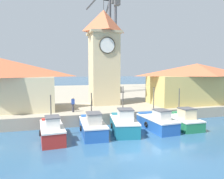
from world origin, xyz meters
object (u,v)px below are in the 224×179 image
(fishing_boat_far_left, at_px, (52,131))
(port_crane_far, at_px, (109,50))
(fishing_boat_left_inner, at_px, (124,124))
(clock_tower, at_px, (104,55))
(fishing_boat_left_outer, at_px, (93,126))
(fishing_boat_mid_left, at_px, (157,122))
(warehouse_right, at_px, (196,83))
(fishing_boat_center, at_px, (182,121))
(port_crane_near, at_px, (115,51))
(dock_worker_near_tower, at_px, (73,104))

(fishing_boat_far_left, height_order, port_crane_far, port_crane_far)
(fishing_boat_left_inner, relative_size, clock_tower, 0.36)
(fishing_boat_far_left, relative_size, port_crane_far, 0.23)
(fishing_boat_left_outer, relative_size, port_crane_far, 0.25)
(fishing_boat_left_inner, relative_size, fishing_boat_mid_left, 0.99)
(port_crane_far, bearing_deg, fishing_boat_mid_left, -93.85)
(fishing_boat_mid_left, distance_m, clock_tower, 11.88)
(warehouse_right, bearing_deg, fishing_boat_center, -134.67)
(fishing_boat_left_inner, height_order, port_crane_near, port_crane_near)
(fishing_boat_left_outer, relative_size, fishing_boat_mid_left, 1.04)
(warehouse_right, xyz_separation_m, port_crane_far, (-7.54, 17.15, 5.53))
(fishing_boat_mid_left, bearing_deg, port_crane_far, 86.15)
(port_crane_far, bearing_deg, clock_tower, -107.63)
(fishing_boat_left_inner, relative_size, fishing_boat_center, 1.07)
(fishing_boat_mid_left, bearing_deg, fishing_boat_far_left, -177.75)
(fishing_boat_left_inner, bearing_deg, warehouse_right, 27.43)
(warehouse_right, bearing_deg, dock_worker_near_tower, -174.06)
(fishing_boat_left_inner, xyz_separation_m, port_crane_far, (4.94, 23.62, 8.66))
(fishing_boat_center, height_order, warehouse_right, warehouse_right)
(fishing_boat_left_outer, xyz_separation_m, fishing_boat_left_inner, (2.88, -0.16, 0.07))
(fishing_boat_far_left, xyz_separation_m, fishing_boat_left_outer, (3.49, 0.52, -0.01))
(fishing_boat_far_left, distance_m, fishing_boat_mid_left, 9.73)
(fishing_boat_far_left, height_order, fishing_boat_left_outer, same)
(fishing_boat_far_left, height_order, fishing_boat_mid_left, fishing_boat_mid_left)
(fishing_boat_far_left, height_order, warehouse_right, warehouse_right)
(fishing_boat_left_outer, relative_size, fishing_boat_left_inner, 1.04)
(port_crane_near, bearing_deg, clock_tower, -112.29)
(clock_tower, bearing_deg, fishing_boat_center, -57.63)
(fishing_boat_left_outer, bearing_deg, warehouse_right, 22.34)
(fishing_boat_mid_left, bearing_deg, warehouse_right, 35.26)
(fishing_boat_center, distance_m, port_crane_near, 24.07)
(dock_worker_near_tower, bearing_deg, fishing_boat_left_outer, -74.79)
(fishing_boat_mid_left, height_order, port_crane_far, port_crane_far)
(warehouse_right, relative_size, port_crane_near, 0.59)
(fishing_boat_left_inner, xyz_separation_m, warehouse_right, (12.48, 6.48, 3.13))
(clock_tower, xyz_separation_m, port_crane_near, (5.45, 13.31, 1.74))
(fishing_boat_center, relative_size, clock_tower, 0.34)
(fishing_boat_far_left, xyz_separation_m, warehouse_right, (18.85, 6.84, 3.19))
(fishing_boat_far_left, relative_size, clock_tower, 0.36)
(port_crane_near, height_order, dock_worker_near_tower, port_crane_near)
(fishing_boat_center, bearing_deg, fishing_boat_far_left, -177.96)
(fishing_boat_left_inner, height_order, clock_tower, clock_tower)
(fishing_boat_mid_left, xyz_separation_m, port_crane_far, (1.59, 23.60, 8.74))
(fishing_boat_far_left, xyz_separation_m, clock_tower, (6.73, 9.59, 6.86))
(fishing_boat_mid_left, relative_size, fishing_boat_center, 1.08)
(fishing_boat_left_outer, relative_size, port_crane_near, 0.24)
(fishing_boat_far_left, relative_size, fishing_boat_left_inner, 0.99)
(fishing_boat_left_outer, relative_size, warehouse_right, 0.40)
(clock_tower, distance_m, warehouse_right, 12.96)
(clock_tower, height_order, port_crane_far, port_crane_far)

